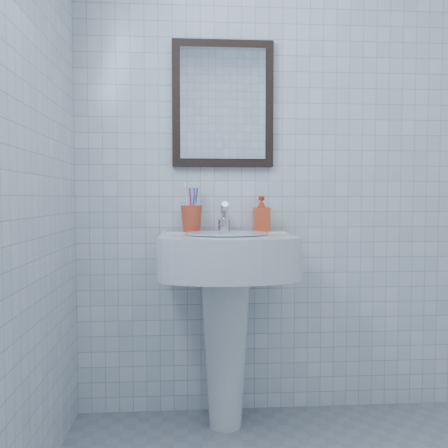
{
  "coord_description": "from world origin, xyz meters",
  "views": [
    {
      "loc": [
        -0.55,
        -1.3,
        1.09
      ],
      "look_at": [
        -0.39,
        0.86,
        0.97
      ],
      "focal_mm": 40.0,
      "sensor_mm": 36.0,
      "label": 1
    }
  ],
  "objects": [
    {
      "name": "wall_mirror",
      "position": [
        -0.37,
        1.18,
        1.55
      ],
      "size": [
        0.5,
        0.04,
        0.62
      ],
      "color": "black",
      "rests_on": "wall_back"
    },
    {
      "name": "toothbrush_cup",
      "position": [
        -0.53,
        1.11,
        0.99
      ],
      "size": [
        0.11,
        0.11,
        0.13
      ],
      "primitive_type": null,
      "rotation": [
        0.0,
        0.0,
        -0.04
      ],
      "color": "red",
      "rests_on": "washbasin"
    },
    {
      "name": "faucet",
      "position": [
        -0.37,
        1.1,
        0.98
      ],
      "size": [
        0.06,
        0.13,
        0.15
      ],
      "color": "silver",
      "rests_on": "washbasin"
    },
    {
      "name": "washbasin",
      "position": [
        -0.37,
        0.99,
        0.62
      ],
      "size": [
        0.6,
        0.44,
        0.93
      ],
      "color": "white",
      "rests_on": "ground"
    },
    {
      "name": "wall_back",
      "position": [
        0.0,
        1.2,
        1.25
      ],
      "size": [
        2.2,
        0.02,
        2.5
      ],
      "primitive_type": "cube",
      "color": "white",
      "rests_on": "ground"
    },
    {
      "name": "soap_dispenser",
      "position": [
        -0.19,
        1.11,
        1.01
      ],
      "size": [
        0.08,
        0.08,
        0.17
      ],
      "primitive_type": "imported",
      "rotation": [
        0.0,
        0.0,
        0.02
      ],
      "color": "red",
      "rests_on": "washbasin"
    }
  ]
}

